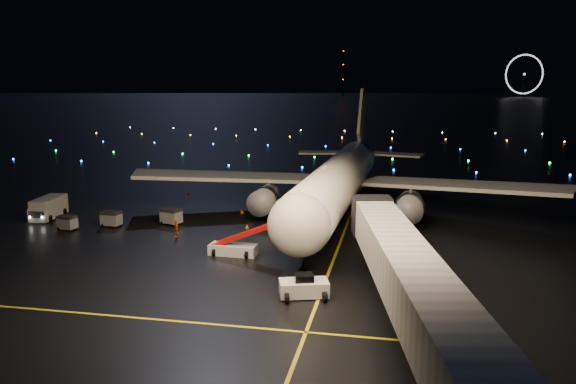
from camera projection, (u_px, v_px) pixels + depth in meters
name	position (u px, v px, depth m)	size (l,w,h in m)	color
ground	(370.00, 111.00, 337.62)	(2000.00, 2000.00, 0.00)	black
lane_centre	(343.00, 234.00, 60.79)	(0.25, 80.00, 0.02)	gold
lane_cross	(71.00, 312.00, 39.94)	(60.00, 0.25, 0.02)	gold
airliner	(343.00, 153.00, 69.72)	(53.68, 51.00, 15.21)	silver
pushback_tug	(304.00, 285.00, 42.82)	(3.72, 1.95, 1.77)	silver
belt_loader	(233.00, 238.00, 53.14)	(6.64, 1.81, 3.22)	silver
service_truck	(49.00, 207.00, 67.92)	(2.20, 6.95, 2.56)	silver
crew_c	(176.00, 228.00, 59.61)	(1.04, 0.43, 1.78)	#F1510E
safety_cone_0	(247.00, 226.00, 63.17)	(0.41, 0.41, 0.46)	#FD620C
safety_cone_1	(253.00, 209.00, 71.83)	(0.45, 0.45, 0.51)	#FD620C
safety_cone_2	(242.00, 211.00, 70.56)	(0.47, 0.47, 0.53)	#FD620C
safety_cone_3	(189.00, 193.00, 82.32)	(0.42, 0.42, 0.48)	#FD620C
ferris_wheel	(524.00, 76.00, 705.01)	(50.00, 4.00, 52.00)	black
radio_mast	(343.00, 72.00, 766.83)	(1.80, 1.80, 64.00)	black
taxiway_lights	(332.00, 144.00, 150.70)	(164.00, 92.00, 0.36)	black
baggage_cart_0	(171.00, 217.00, 64.76)	(2.19, 1.53, 1.86)	gray
baggage_cart_1	(67.00, 223.00, 62.37)	(1.91, 1.34, 1.63)	gray
baggage_cart_2	(111.00, 219.00, 63.84)	(2.06, 1.44, 1.75)	gray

